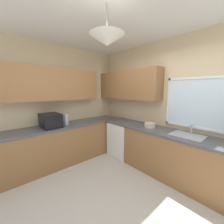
# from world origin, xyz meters

# --- Properties ---
(ground_plane) EXTENTS (8.48, 8.48, 0.00)m
(ground_plane) POSITION_xyz_m (0.00, 0.00, 0.00)
(ground_plane) COLOR #B7B2A8
(room_shell) EXTENTS (3.97, 3.42, 2.77)m
(room_shell) POSITION_xyz_m (-0.80, 0.55, 1.88)
(room_shell) COLOR beige
(room_shell) RESTS_ON ground_plane
(counter_run_left) EXTENTS (0.65, 3.03, 0.89)m
(counter_run_left) POSITION_xyz_m (-1.62, 0.00, 0.45)
(counter_run_left) COLOR olive
(counter_run_left) RESTS_ON ground_plane
(counter_run_back) EXTENTS (3.06, 0.65, 0.89)m
(counter_run_back) POSITION_xyz_m (0.21, 1.34, 0.45)
(counter_run_back) COLOR olive
(counter_run_back) RESTS_ON ground_plane
(dishwasher) EXTENTS (0.60, 0.60, 0.84)m
(dishwasher) POSITION_xyz_m (-0.96, 1.31, 0.42)
(dishwasher) COLOR white
(dishwasher) RESTS_ON ground_plane
(microwave) EXTENTS (0.48, 0.36, 0.29)m
(microwave) POSITION_xyz_m (-1.62, -0.25, 1.03)
(microwave) COLOR black
(microwave) RESTS_ON counter_run_left
(kettle) EXTENTS (0.11, 0.11, 0.24)m
(kettle) POSITION_xyz_m (-1.60, 0.09, 1.01)
(kettle) COLOR #B7B7BC
(kettle) RESTS_ON counter_run_left
(sink_assembly) EXTENTS (0.52, 0.40, 0.19)m
(sink_assembly) POSITION_xyz_m (0.56, 1.35, 0.90)
(sink_assembly) COLOR #9EA0A5
(sink_assembly) RESTS_ON counter_run_back
(bowl) EXTENTS (0.23, 0.23, 0.09)m
(bowl) POSITION_xyz_m (-0.20, 1.34, 0.93)
(bowl) COLOR beige
(bowl) RESTS_ON counter_run_back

